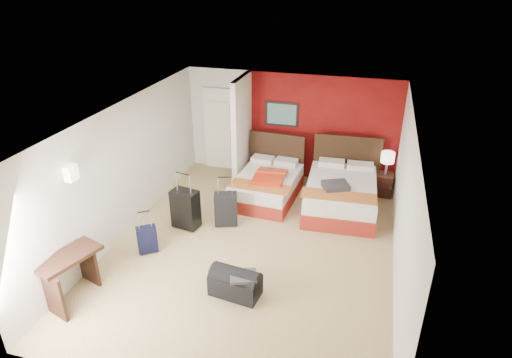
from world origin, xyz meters
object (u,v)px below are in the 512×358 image
(bed_right, at_px, (341,196))
(red_suitcase_open, at_px, (270,176))
(table_lamp, at_px, (387,163))
(suitcase_charcoal, at_px, (226,210))
(suitcase_navy, at_px, (147,241))
(desk, at_px, (72,277))
(nightstand, at_px, (384,184))
(duffel_bag, at_px, (235,284))
(bed_left, at_px, (267,187))
(suitcase_black, at_px, (186,210))

(bed_right, xyz_separation_m, red_suitcase_open, (-1.52, -0.06, 0.29))
(table_lamp, xyz_separation_m, suitcase_charcoal, (-2.99, -2.15, -0.44))
(table_lamp, bearing_deg, red_suitcase_open, -158.24)
(suitcase_navy, relative_size, desk, 0.50)
(nightstand, bearing_deg, duffel_bag, -114.68)
(red_suitcase_open, bearing_deg, duffel_bag, -87.80)
(nightstand, relative_size, desk, 0.53)
(suitcase_charcoal, height_order, suitcase_navy, suitcase_charcoal)
(table_lamp, distance_m, suitcase_navy, 5.32)
(suitcase_charcoal, height_order, desk, desk)
(bed_right, xyz_separation_m, suitcase_navy, (-3.18, -2.51, -0.07))
(bed_right, bearing_deg, nightstand, 42.95)
(bed_right, xyz_separation_m, nightstand, (0.87, 0.90, -0.05))
(bed_left, xyz_separation_m, suitcase_black, (-1.22, -1.59, 0.11))
(bed_right, relative_size, desk, 2.12)
(suitcase_navy, height_order, duffel_bag, suitcase_navy)
(bed_left, bearing_deg, table_lamp, 22.74)
(red_suitcase_open, distance_m, suitcase_charcoal, 1.36)
(table_lamp, height_order, desk, table_lamp)
(table_lamp, bearing_deg, duffel_bag, -118.18)
(desk, bearing_deg, duffel_bag, 35.61)
(bed_left, distance_m, desk, 4.47)
(desk, bearing_deg, suitcase_black, 88.63)
(red_suitcase_open, distance_m, desk, 4.43)
(bed_left, distance_m, suitcase_charcoal, 1.39)
(suitcase_navy, xyz_separation_m, desk, (-0.50, -1.41, 0.16))
(bed_left, relative_size, suitcase_navy, 3.74)
(nightstand, bearing_deg, bed_left, -157.57)
(bed_right, xyz_separation_m, suitcase_black, (-2.85, -1.55, 0.08))
(duffel_bag, bearing_deg, nightstand, 69.37)
(nightstand, bearing_deg, red_suitcase_open, -154.74)
(bed_left, height_order, duffel_bag, bed_left)
(bed_left, bearing_deg, nightstand, 22.74)
(bed_left, bearing_deg, suitcase_navy, -117.51)
(suitcase_charcoal, bearing_deg, table_lamp, 17.45)
(bed_left, height_order, suitcase_charcoal, suitcase_charcoal)
(duffel_bag, bearing_deg, suitcase_navy, 168.32)
(bed_left, relative_size, red_suitcase_open, 2.07)
(bed_right, height_order, table_lamp, table_lamp)
(table_lamp, bearing_deg, bed_right, -134.23)
(bed_left, distance_m, table_lamp, 2.68)
(table_lamp, xyz_separation_m, suitcase_black, (-3.72, -2.45, -0.39))
(table_lamp, bearing_deg, suitcase_charcoal, -144.34)
(bed_right, bearing_deg, red_suitcase_open, 179.41)
(duffel_bag, bearing_deg, table_lamp, 69.37)
(nightstand, relative_size, suitcase_black, 0.67)
(table_lamp, bearing_deg, suitcase_navy, -139.89)
(bed_left, distance_m, red_suitcase_open, 0.35)
(duffel_bag, bearing_deg, red_suitcase_open, 101.56)
(bed_right, bearing_deg, bed_left, 175.74)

